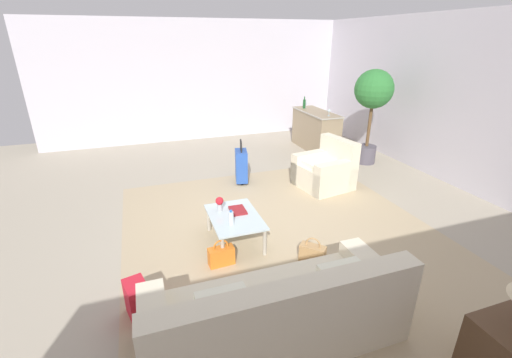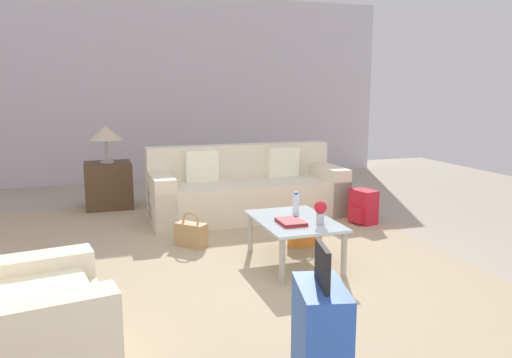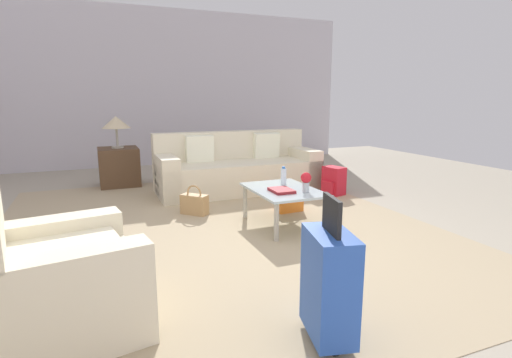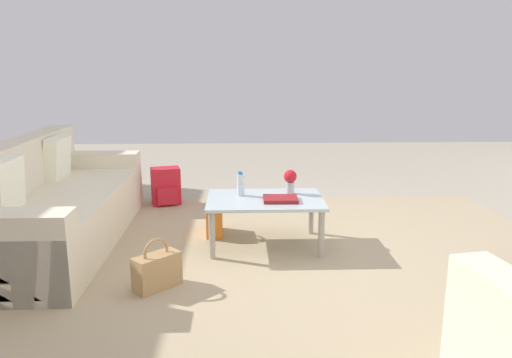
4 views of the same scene
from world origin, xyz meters
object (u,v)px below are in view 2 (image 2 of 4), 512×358
(table_lamp, at_px, (106,133))
(suitcase_blue, at_px, (320,344))
(water_bottle, at_px, (296,204))
(side_table, at_px, (109,185))
(handbag_orange, at_px, (305,233))
(coffee_table, at_px, (294,225))
(handbag_tan, at_px, (191,234))
(armchair, at_px, (5,335))
(backpack_red, at_px, (363,207))
(couch, at_px, (246,192))
(coffee_table_book, at_px, (291,222))
(flower_vase, at_px, (320,210))

(table_lamp, distance_m, suitcase_blue, 4.91)
(water_bottle, distance_m, suitcase_blue, 2.35)
(side_table, distance_m, handbag_orange, 2.98)
(coffee_table, relative_size, suitcase_blue, 1.12)
(coffee_table, relative_size, handbag_tan, 2.65)
(coffee_table, xyz_separation_m, side_table, (2.80, 1.50, -0.06))
(armchair, distance_m, side_table, 4.17)
(suitcase_blue, bearing_deg, coffee_table, -19.29)
(handbag_orange, bearing_deg, backpack_red, -60.41)
(couch, bearing_deg, side_table, 57.84)
(coffee_table, relative_size, coffee_table_book, 3.45)
(coffee_table, distance_m, backpack_red, 1.64)
(coffee_table_book, relative_size, suitcase_blue, 0.32)
(handbag_orange, bearing_deg, armchair, 125.27)
(water_bottle, relative_size, handbag_tan, 0.57)
(coffee_table_book, bearing_deg, side_table, 26.92)
(water_bottle, xyz_separation_m, handbag_orange, (0.24, -0.20, -0.37))
(coffee_table, xyz_separation_m, flower_vase, (-0.22, -0.15, 0.18))
(water_bottle, relative_size, side_table, 0.34)
(suitcase_blue, bearing_deg, flower_vase, -25.53)
(couch, bearing_deg, handbag_tan, 138.98)
(handbag_tan, xyz_separation_m, backpack_red, (0.23, -2.08, 0.06))
(backpack_red, bearing_deg, handbag_orange, 119.59)
(table_lamp, height_order, backpack_red, table_lamp)
(handbag_tan, relative_size, backpack_red, 0.89)
(table_lamp, bearing_deg, coffee_table_book, -154.07)
(armchair, distance_m, suitcase_blue, 1.62)
(water_bottle, bearing_deg, handbag_tan, 57.53)
(coffee_table_book, bearing_deg, table_lamp, 26.92)
(armchair, relative_size, flower_vase, 5.02)
(table_lamp, xyz_separation_m, suitcase_blue, (-4.80, -0.80, -0.63))
(couch, height_order, flower_vase, couch)
(water_bottle, distance_m, handbag_orange, 0.49)
(couch, height_order, table_lamp, table_lamp)
(flower_vase, xyz_separation_m, backpack_red, (1.22, -1.14, -0.34))
(flower_vase, xyz_separation_m, suitcase_blue, (-1.78, 0.85, -0.17))
(suitcase_blue, relative_size, handbag_orange, 2.37)
(armchair, height_order, suitcase_blue, armchair)
(coffee_table, xyz_separation_m, handbag_tan, (0.77, 0.79, -0.22))
(water_bottle, bearing_deg, coffee_table, 153.43)
(couch, xyz_separation_m, side_table, (1.01, 1.60, -0.00))
(handbag_tan, distance_m, handbag_orange, 1.14)
(couch, bearing_deg, backpack_red, -123.79)
(side_table, height_order, handbag_tan, side_table)
(armchair, distance_m, backpack_red, 4.16)
(suitcase_blue, distance_m, backpack_red, 3.60)
(armchair, bearing_deg, table_lamp, -9.25)
(couch, relative_size, side_table, 3.94)
(armchair, xyz_separation_m, handbag_orange, (1.75, -2.47, -0.17))
(flower_vase, bearing_deg, couch, 1.42)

